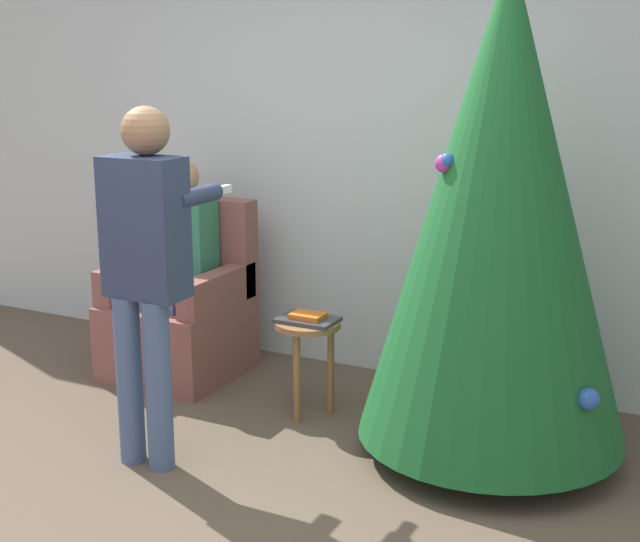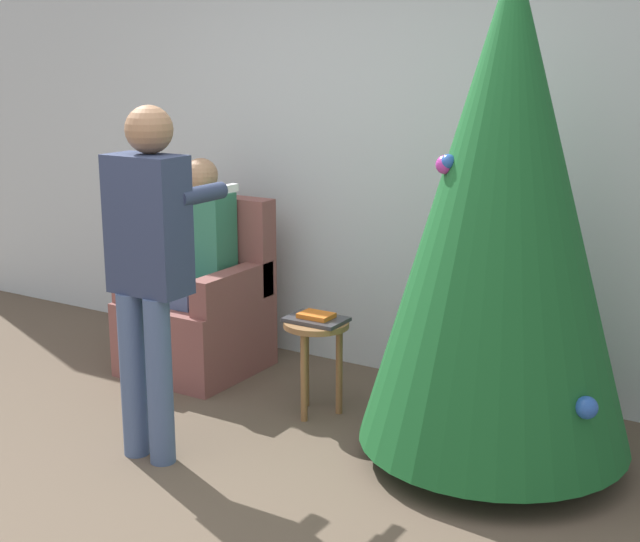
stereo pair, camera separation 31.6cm
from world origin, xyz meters
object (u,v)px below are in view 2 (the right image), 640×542
(armchair, at_px, (200,312))
(side_stool, at_px, (316,340))
(person_seated, at_px, (195,256))
(christmas_tree, at_px, (503,208))
(person_standing, at_px, (149,255))

(armchair, relative_size, side_stool, 2.01)
(person_seated, relative_size, side_stool, 2.49)
(christmas_tree, xyz_separation_m, armchair, (-1.95, 0.27, -0.85))
(person_standing, distance_m, side_stool, 1.06)
(person_seated, bearing_deg, armchair, 90.00)
(christmas_tree, distance_m, person_seated, 2.03)
(christmas_tree, height_order, person_seated, christmas_tree)
(person_standing, relative_size, side_stool, 3.23)
(christmas_tree, xyz_separation_m, side_stool, (-0.99, 0.03, -0.79))
(side_stool, bearing_deg, person_seated, 168.23)
(armchair, bearing_deg, side_stool, -13.51)
(christmas_tree, height_order, person_standing, christmas_tree)
(christmas_tree, bearing_deg, armchair, 172.27)
(christmas_tree, bearing_deg, person_seated, 173.16)
(armchair, xyz_separation_m, person_standing, (0.58, -1.04, 0.62))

